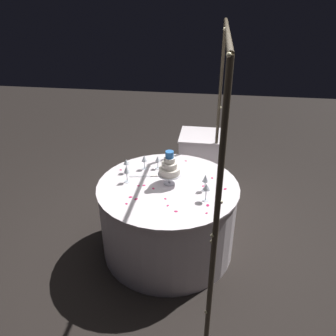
% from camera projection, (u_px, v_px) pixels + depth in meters
% --- Properties ---
extents(ground_plane, '(12.00, 12.00, 0.00)m').
position_uv_depth(ground_plane, '(168.00, 246.00, 3.47)').
color(ground_plane, black).
extents(decorative_arch, '(2.22, 0.06, 2.15)m').
position_uv_depth(decorative_arch, '(220.00, 121.00, 2.74)').
color(decorative_arch, '#473D2D').
rests_on(decorative_arch, ground).
extents(main_table, '(1.35, 1.35, 0.76)m').
position_uv_depth(main_table, '(168.00, 217.00, 3.29)').
color(main_table, white).
rests_on(main_table, ground).
extents(side_table, '(0.56, 0.56, 0.75)m').
position_uv_depth(side_table, '(200.00, 160.00, 4.42)').
color(side_table, white).
rests_on(side_table, ground).
extents(tiered_cake, '(0.22, 0.22, 0.34)m').
position_uv_depth(tiered_cake, '(169.00, 168.00, 3.05)').
color(tiered_cake, silver).
rests_on(tiered_cake, main_table).
extents(wine_glass_0, '(0.06, 0.06, 0.15)m').
position_uv_depth(wine_glass_0, '(126.00, 162.00, 3.27)').
color(wine_glass_0, silver).
rests_on(wine_glass_0, main_table).
extents(wine_glass_1, '(0.07, 0.07, 0.17)m').
position_uv_depth(wine_glass_1, '(206.00, 188.00, 2.81)').
color(wine_glass_1, silver).
rests_on(wine_glass_1, main_table).
extents(wine_glass_2, '(0.06, 0.06, 0.15)m').
position_uv_depth(wine_glass_2, '(144.00, 159.00, 3.34)').
color(wine_glass_2, silver).
rests_on(wine_glass_2, main_table).
extents(wine_glass_3, '(0.06, 0.06, 0.17)m').
position_uv_depth(wine_glass_3, '(127.00, 170.00, 3.10)').
color(wine_glass_3, silver).
rests_on(wine_glass_3, main_table).
extents(wine_glass_4, '(0.06, 0.06, 0.16)m').
position_uv_depth(wine_glass_4, '(205.00, 179.00, 2.97)').
color(wine_glass_4, silver).
rests_on(wine_glass_4, main_table).
extents(wine_glass_5, '(0.06, 0.06, 0.14)m').
position_uv_depth(wine_glass_5, '(158.00, 160.00, 3.35)').
color(wine_glass_5, silver).
rests_on(wine_glass_5, main_table).
extents(cake_knife, '(0.07, 0.29, 0.01)m').
position_uv_depth(cake_knife, '(146.00, 176.00, 3.25)').
color(cake_knife, silver).
rests_on(cake_knife, main_table).
extents(rose_petal_0, '(0.03, 0.03, 0.00)m').
position_uv_depth(rose_petal_0, '(207.00, 213.00, 2.70)').
color(rose_petal_0, '#C61951').
rests_on(rose_petal_0, main_table).
extents(rose_petal_1, '(0.03, 0.04, 0.00)m').
position_uv_depth(rose_petal_1, '(131.00, 197.00, 2.92)').
color(rose_petal_1, '#C61951').
rests_on(rose_petal_1, main_table).
extents(rose_petal_2, '(0.04, 0.04, 0.00)m').
position_uv_depth(rose_petal_2, '(153.00, 188.00, 3.04)').
color(rose_petal_2, '#C61951').
rests_on(rose_petal_2, main_table).
extents(rose_petal_3, '(0.03, 0.04, 0.00)m').
position_uv_depth(rose_petal_3, '(144.00, 185.00, 3.09)').
color(rose_petal_3, '#C61951').
rests_on(rose_petal_3, main_table).
extents(rose_petal_4, '(0.03, 0.03, 0.00)m').
position_uv_depth(rose_petal_4, '(126.00, 204.00, 2.82)').
color(rose_petal_4, '#C61951').
rests_on(rose_petal_4, main_table).
extents(rose_petal_5, '(0.03, 0.03, 0.00)m').
position_uv_depth(rose_petal_5, '(168.00, 206.00, 2.80)').
color(rose_petal_5, '#C61951').
rests_on(rose_petal_5, main_table).
extents(rose_petal_6, '(0.03, 0.03, 0.00)m').
position_uv_depth(rose_petal_6, '(165.00, 199.00, 2.89)').
color(rose_petal_6, '#C61951').
rests_on(rose_petal_6, main_table).
extents(rose_petal_7, '(0.04, 0.04, 0.00)m').
position_uv_depth(rose_petal_7, '(225.00, 189.00, 3.04)').
color(rose_petal_7, '#C61951').
rests_on(rose_petal_7, main_table).
extents(rose_petal_8, '(0.02, 0.03, 0.00)m').
position_uv_depth(rose_petal_8, '(138.00, 186.00, 3.09)').
color(rose_petal_8, '#C61951').
rests_on(rose_petal_8, main_table).
extents(rose_petal_9, '(0.03, 0.03, 0.00)m').
position_uv_depth(rose_petal_9, '(176.00, 211.00, 2.73)').
color(rose_petal_9, '#C61951').
rests_on(rose_petal_9, main_table).
extents(rose_petal_10, '(0.03, 0.03, 0.00)m').
position_uv_depth(rose_petal_10, '(212.00, 178.00, 3.22)').
color(rose_petal_10, '#C61951').
rests_on(rose_petal_10, main_table).
extents(rose_petal_11, '(0.04, 0.03, 0.00)m').
position_uv_depth(rose_petal_11, '(208.00, 205.00, 2.80)').
color(rose_petal_11, '#C61951').
rests_on(rose_petal_11, main_table).
extents(rose_petal_12, '(0.04, 0.04, 0.00)m').
position_uv_depth(rose_petal_12, '(136.00, 199.00, 2.89)').
color(rose_petal_12, '#C61951').
rests_on(rose_petal_12, main_table).
extents(rose_petal_13, '(0.03, 0.03, 0.00)m').
position_uv_depth(rose_petal_13, '(121.00, 170.00, 3.36)').
color(rose_petal_13, '#C61951').
rests_on(rose_petal_13, main_table).
extents(rose_petal_14, '(0.03, 0.04, 0.00)m').
position_uv_depth(rose_petal_14, '(203.00, 186.00, 3.08)').
color(rose_petal_14, '#C61951').
rests_on(rose_petal_14, main_table).
extents(rose_petal_15, '(0.02, 0.03, 0.00)m').
position_uv_depth(rose_petal_15, '(186.00, 161.00, 3.54)').
color(rose_petal_15, '#C61951').
rests_on(rose_petal_15, main_table).
extents(rose_petal_16, '(0.03, 0.03, 0.00)m').
position_uv_depth(rose_petal_16, '(171.00, 173.00, 3.31)').
color(rose_petal_16, '#C61951').
rests_on(rose_petal_16, main_table).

